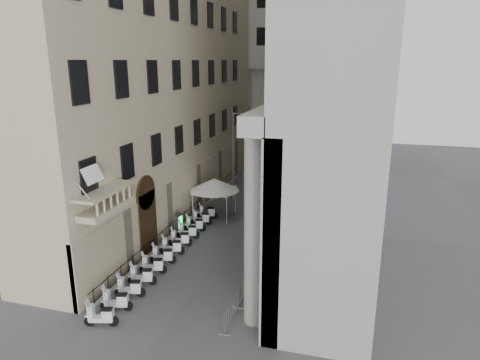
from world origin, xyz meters
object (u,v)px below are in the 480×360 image
(street_lamp, at_px, (236,149))
(pedestrian_b, at_px, (282,190))
(info_kiosk, at_px, (179,224))
(pedestrian_a, at_px, (285,179))
(scooter_0, at_px, (102,326))
(security_tent, at_px, (215,185))

(street_lamp, xyz_separation_m, pedestrian_b, (4.05, 2.14, -4.29))
(info_kiosk, bearing_deg, pedestrian_a, 73.48)
(scooter_0, distance_m, pedestrian_a, 27.38)
(scooter_0, xyz_separation_m, pedestrian_b, (5.03, 23.44, 0.76))
(pedestrian_a, xyz_separation_m, pedestrian_b, (0.29, -3.50, -0.17))
(info_kiosk, bearing_deg, street_lamp, 82.55)
(scooter_0, xyz_separation_m, info_kiosk, (-0.97, 12.13, 0.84))
(security_tent, xyz_separation_m, pedestrian_b, (4.58, 6.87, -2.10))
(info_kiosk, distance_m, pedestrian_a, 15.88)
(security_tent, height_order, info_kiosk, security_tent)
(security_tent, xyz_separation_m, pedestrian_a, (4.29, 10.37, -1.93))
(security_tent, bearing_deg, pedestrian_a, 67.51)
(scooter_0, height_order, pedestrian_b, pedestrian_b)
(pedestrian_a, bearing_deg, pedestrian_b, 72.68)
(security_tent, xyz_separation_m, info_kiosk, (-1.42, -4.45, -2.02))
(pedestrian_b, bearing_deg, street_lamp, 58.44)
(scooter_0, height_order, info_kiosk, info_kiosk)
(info_kiosk, bearing_deg, scooter_0, -80.84)
(security_tent, height_order, street_lamp, street_lamp)
(pedestrian_b, bearing_deg, security_tent, 86.92)
(info_kiosk, bearing_deg, pedestrian_b, 66.62)
(security_tent, xyz_separation_m, street_lamp, (0.53, 4.73, 2.18))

